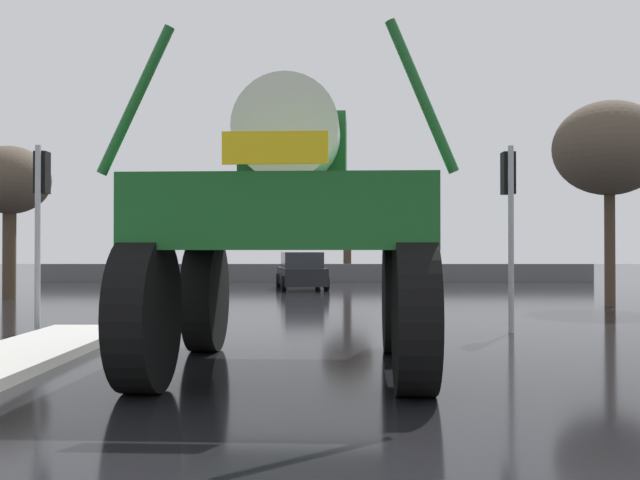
% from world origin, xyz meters
% --- Properties ---
extents(ground_plane, '(120.00, 120.00, 0.00)m').
position_xyz_m(ground_plane, '(0.00, 18.00, 0.00)').
color(ground_plane, black).
extents(oversize_sprayer, '(4.09, 5.47, 4.22)m').
position_xyz_m(oversize_sprayer, '(-0.17, 5.72, 1.93)').
color(oversize_sprayer, black).
rests_on(oversize_sprayer, ground).
extents(sedan_ahead, '(2.29, 4.29, 1.52)m').
position_xyz_m(sedan_ahead, '(-0.54, 26.34, 0.71)').
color(sedan_ahead, black).
rests_on(sedan_ahead, ground).
extents(traffic_signal_near_left, '(0.24, 0.54, 3.69)m').
position_xyz_m(traffic_signal_near_left, '(-5.33, 10.31, 2.69)').
color(traffic_signal_near_left, '#A8AAAF').
rests_on(traffic_signal_near_left, ground).
extents(traffic_signal_near_right, '(0.24, 0.54, 3.68)m').
position_xyz_m(traffic_signal_near_right, '(3.96, 10.31, 2.68)').
color(traffic_signal_near_right, '#A8AAAF').
rests_on(traffic_signal_near_right, ground).
extents(traffic_signal_far_left, '(0.24, 0.55, 3.33)m').
position_xyz_m(traffic_signal_far_left, '(-5.63, 29.81, 2.43)').
color(traffic_signal_far_left, '#A8AAAF').
rests_on(traffic_signal_far_left, ground).
extents(bare_tree_left, '(2.67, 2.67, 5.10)m').
position_xyz_m(bare_tree_left, '(-10.17, 20.50, 3.88)').
color(bare_tree_left, '#473828').
rests_on(bare_tree_left, ground).
extents(bare_tree_right, '(3.22, 3.22, 5.95)m').
position_xyz_m(bare_tree_right, '(8.62, 17.17, 4.55)').
color(bare_tree_right, '#473828').
rests_on(bare_tree_right, ground).
extents(bare_tree_far_center, '(2.90, 2.90, 5.72)m').
position_xyz_m(bare_tree_far_center, '(1.74, 37.26, 4.40)').
color(bare_tree_far_center, '#473828').
rests_on(bare_tree_far_center, ground).
extents(roadside_barrier, '(27.84, 0.24, 0.90)m').
position_xyz_m(roadside_barrier, '(0.00, 33.09, 0.45)').
color(roadside_barrier, '#59595B').
rests_on(roadside_barrier, ground).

